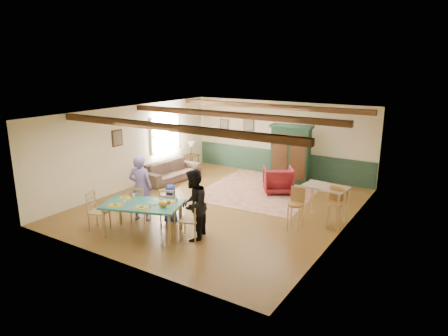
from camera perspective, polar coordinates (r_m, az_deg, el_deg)
The scene contains 35 objects.
floor at distance 11.67m, azimuth -0.41°, elevation -5.38°, with size 8.00×8.00×0.00m, color brown.
wall_back at distance 14.73m, azimuth 8.01°, elevation 4.18°, with size 7.00×0.02×2.70m, color beige.
wall_left at distance 13.45m, azimuth -13.11°, elevation 2.93°, with size 0.02×8.00×2.70m, color beige.
wall_right at distance 9.90m, azimuth 16.89°, elevation -1.54°, with size 0.02×8.00×2.70m, color beige.
ceiling at distance 11.04m, azimuth -0.44°, elevation 7.89°, with size 7.00×8.00×0.02m, color white.
wainscot_back at distance 14.90m, azimuth 7.86°, elevation 0.77°, with size 6.95×0.03×0.90m, color #1F392A.
ceiling_beam_front at distance 9.22m, azimuth -8.22°, elevation 5.81°, with size 6.95×0.16×0.16m, color #321E0D.
ceiling_beam_mid at distance 11.39m, azimuth 0.66°, elevation 7.65°, with size 6.95×0.16×0.16m, color #321E0D.
ceiling_beam_back at distance 13.65m, azimuth 6.45°, elevation 8.75°, with size 6.95×0.16×0.16m, color #321E0D.
window_left at distance 14.61m, azimuth -8.35°, elevation 4.88°, with size 0.06×1.60×1.30m, color white, non-canonical shape.
picture_left_wall at distance 12.95m, azimuth -14.99°, elevation 4.16°, with size 0.04×0.42×0.52m, color #7F765C, non-canonical shape.
picture_back_a at distance 15.20m, azimuth 3.54°, elevation 6.34°, with size 0.45×0.04×0.55m, color #7F765C, non-canonical shape.
picture_back_b at distance 15.78m, azimuth 0.01°, elevation 6.13°, with size 0.38×0.04×0.48m, color #7F765C, non-canonical shape.
dining_table at distance 9.90m, azimuth -11.46°, elevation -7.12°, with size 1.84×1.02×0.77m, color #1F6253, non-canonical shape.
dining_chair_far_left at distance 10.65m, azimuth -11.89°, elevation -4.96°, with size 0.43×0.45×0.97m, color #A48452, non-canonical shape.
dining_chair_far_right at distance 10.34m, azimuth -7.75°, elevation -5.37°, with size 0.43×0.45×0.97m, color #A48452, non-canonical shape.
dining_chair_end_left at distance 10.38m, azimuth -17.44°, elevation -5.86°, with size 0.43×0.45×0.97m, color #A48452, non-canonical shape.
dining_chair_end_right at distance 9.46m, azimuth -4.94°, elevation -7.26°, with size 0.43×0.45×0.97m, color #A48452, non-canonical shape.
person_man at distance 10.59m, azimuth -11.82°, elevation -2.81°, with size 0.64×0.42×1.76m, color #7763AA.
person_woman at distance 9.30m, azimuth -4.38°, elevation -5.27°, with size 0.82×0.64×1.68m, color black.
person_child at distance 10.40m, azimuth -7.60°, elevation -5.07°, with size 0.50×0.33×1.03m, color navy.
cat at distance 9.43m, azimuth -8.74°, elevation -5.02°, with size 0.37×0.14×0.18m, color orange, non-canonical shape.
place_setting_near_left at distance 9.77m, azimuth -15.22°, elevation -4.90°, with size 0.41×0.31×0.11m, color gold, non-canonical shape.
place_setting_near_center at distance 9.49m, azimuth -11.66°, elevation -5.28°, with size 0.41×0.31×0.11m, color gold, non-canonical shape.
place_setting_far_left at distance 10.20m, azimuth -13.89°, elevation -3.98°, with size 0.41×0.31×0.11m, color gold, non-canonical shape.
place_setting_far_right at distance 9.76m, azimuth -7.96°, elevation -4.53°, with size 0.41×0.31×0.11m, color gold, non-canonical shape.
area_rug at distance 13.16m, azimuth 5.30°, elevation -3.06°, with size 3.41×4.05×0.01m, color beige.
armoire at distance 13.86m, azimuth 9.49°, elevation 1.98°, with size 1.42×0.57×2.00m, color black.
armchair at distance 12.82m, azimuth 7.73°, elevation -1.69°, with size 0.89×0.92×0.84m, color #4E0F18.
sofa at distance 14.19m, azimuth -7.56°, elevation -0.43°, with size 2.27×0.89×0.66m, color #423229.
end_table at distance 15.60m, azimuth -4.68°, elevation 0.87°, with size 0.46×0.46×0.57m, color #321E0D, non-canonical shape.
table_lamp at distance 15.48m, azimuth -4.72°, elevation 2.83°, with size 0.29×0.29×0.52m, color beige, non-canonical shape.
counter_table at distance 10.79m, azimuth 14.15°, elevation -4.92°, with size 1.13×0.66×0.94m, color #BDAB93, non-canonical shape.
bar_stool_left at distance 10.01m, azimuth 10.16°, elevation -5.86°, with size 0.38×0.42×1.07m, color #9E753D, non-canonical shape.
bar_stool_right at distance 10.33m, azimuth 15.50°, elevation -5.55°, with size 0.37×0.41×1.06m, color #9E753D, non-canonical shape.
Camera 1 is at (5.91, -9.23, 4.02)m, focal length 32.00 mm.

